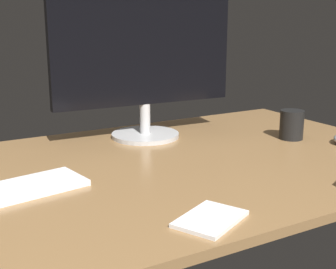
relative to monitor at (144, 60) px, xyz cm
name	(u,v)px	position (x,y,z in cm)	size (l,w,h in cm)	color
desk	(160,168)	(-9.06, -25.64, -24.32)	(140.00, 84.00, 2.00)	olive
monitor	(144,60)	(0.00, 0.00, 0.00)	(55.68, 20.39, 41.83)	#BABABA
coffee_mug	(292,125)	(36.80, -23.56, -19.00)	(7.02, 7.02, 8.64)	black
notepad	(210,219)	(-17.22, -59.07, -22.94)	(13.08, 9.09, 0.76)	white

